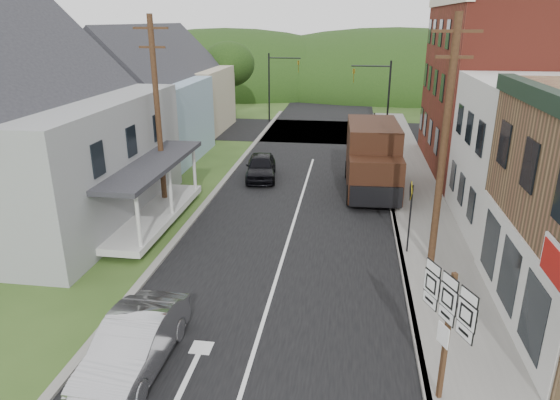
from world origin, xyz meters
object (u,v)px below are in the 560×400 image
at_px(delivery_van, 372,159).
at_px(warning_sign, 410,207).
at_px(dark_sedan, 261,167).
at_px(route_sign_cluster, 447,320).
at_px(silver_sedan, 134,345).

xyz_separation_m(delivery_van, warning_sign, (1.18, -7.63, 0.19)).
bearing_deg(dark_sedan, route_sign_cluster, -74.63).
distance_m(silver_sedan, warning_sign, 11.20).
bearing_deg(dark_sedan, warning_sign, -58.60).
xyz_separation_m(dark_sedan, route_sign_cluster, (7.43, -17.23, 1.62)).
distance_m(silver_sedan, delivery_van, 16.99).
xyz_separation_m(silver_sedan, dark_sedan, (0.29, 17.08, -0.03)).
bearing_deg(route_sign_cluster, silver_sedan, 154.69).
height_order(delivery_van, route_sign_cluster, delivery_van).
height_order(silver_sedan, delivery_van, delivery_van).
relative_size(silver_sedan, warning_sign, 1.53).
height_order(silver_sedan, route_sign_cluster, route_sign_cluster).
bearing_deg(dark_sedan, silver_sedan, -98.91).
xyz_separation_m(silver_sedan, route_sign_cluster, (7.72, -0.15, 1.59)).
distance_m(silver_sedan, dark_sedan, 17.09).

